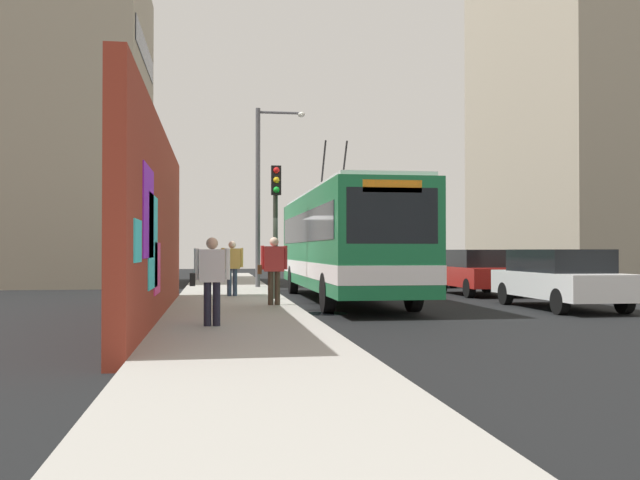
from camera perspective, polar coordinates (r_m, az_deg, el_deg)
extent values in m
plane|color=black|center=(20.42, -2.58, -5.21)|extent=(80.00, 80.00, 0.00)
cube|color=#9E9B93|center=(20.31, -7.09, -5.02)|extent=(48.00, 3.20, 0.15)
cube|color=maroon|center=(16.02, -12.98, 1.16)|extent=(13.42, 0.30, 4.22)
cube|color=#33D8E5|center=(13.12, -13.29, -0.13)|extent=(1.82, 0.02, 1.69)
cube|color=#F2338C|center=(14.07, -12.97, -2.23)|extent=(1.36, 0.02, 1.00)
cube|color=#8C19D8|center=(12.24, -13.64, 2.18)|extent=(1.82, 0.02, 1.54)
cube|color=#33D8E5|center=(10.58, -14.46, -0.07)|extent=(0.96, 0.02, 0.62)
cube|color=#9E937F|center=(34.98, -20.30, 8.60)|extent=(9.46, 7.69, 14.52)
cube|color=black|center=(34.05, -13.93, 3.98)|extent=(8.04, 0.04, 1.10)
cube|color=black|center=(34.46, -13.91, 9.28)|extent=(8.04, 0.04, 1.10)
cube|color=black|center=(35.17, -13.89, 14.42)|extent=(8.04, 0.04, 1.10)
cube|color=#9E937F|center=(38.81, 21.44, 9.07)|extent=(13.15, 9.19, 16.39)
cube|color=#19723F|center=(21.72, 1.85, -0.09)|extent=(12.31, 2.45, 2.78)
cube|color=silver|center=(21.79, 1.85, 3.72)|extent=(11.82, 2.25, 0.12)
cube|color=white|center=(21.73, 1.85, -2.31)|extent=(12.33, 2.47, 0.44)
cube|color=black|center=(15.74, 5.84, 1.97)|extent=(0.04, 2.08, 1.25)
cube|color=black|center=(21.73, 1.85, 1.01)|extent=(11.33, 2.48, 0.89)
cube|color=orange|center=(15.80, 5.83, 4.33)|extent=(0.06, 1.35, 0.28)
cylinder|color=black|center=(23.74, 1.88, 5.38)|extent=(1.43, 0.06, 2.00)
cylinder|color=black|center=(23.63, 0.20, 5.41)|extent=(1.43, 0.06, 2.00)
cylinder|color=black|center=(18.16, 7.52, -4.17)|extent=(1.00, 0.28, 1.00)
cylinder|color=black|center=(17.68, 0.61, -4.26)|extent=(1.00, 0.28, 1.00)
cylinder|color=black|center=(25.82, 2.70, -3.18)|extent=(1.00, 0.28, 1.00)
cylinder|color=black|center=(25.49, -2.19, -3.21)|extent=(1.00, 0.28, 1.00)
cube|color=white|center=(19.88, 18.78, -3.41)|extent=(4.89, 1.88, 0.66)
cube|color=black|center=(19.95, 18.64, -1.59)|extent=(2.94, 1.69, 0.60)
cylinder|color=black|center=(18.91, 23.30, -4.52)|extent=(0.64, 0.22, 0.64)
cylinder|color=black|center=(18.09, 18.75, -4.71)|extent=(0.64, 0.22, 0.64)
cylinder|color=black|center=(21.72, 18.80, -4.06)|extent=(0.64, 0.22, 0.64)
cylinder|color=black|center=(21.00, 14.71, -4.19)|extent=(0.64, 0.22, 0.64)
cube|color=#B21E19|center=(25.28, 12.63, -2.87)|extent=(4.25, 1.92, 0.66)
cube|color=black|center=(25.34, 12.56, -1.44)|extent=(2.55, 1.73, 0.60)
cylinder|color=black|center=(24.33, 15.72, -3.72)|extent=(0.64, 0.22, 0.64)
cylinder|color=black|center=(23.68, 11.91, -3.81)|extent=(0.64, 0.22, 0.64)
cylinder|color=black|center=(26.91, 13.27, -3.45)|extent=(0.64, 0.22, 0.64)
cylinder|color=black|center=(26.32, 9.78, -3.52)|extent=(0.64, 0.22, 0.64)
cube|color=navy|center=(31.35, 8.41, -2.49)|extent=(4.52, 1.80, 0.66)
cube|color=black|center=(31.42, 8.36, -1.33)|extent=(2.71, 1.62, 0.60)
cylinder|color=black|center=(30.19, 10.68, -3.17)|extent=(0.64, 0.22, 0.64)
cylinder|color=black|center=(29.70, 7.77, -3.22)|extent=(0.64, 0.22, 0.64)
cylinder|color=black|center=(33.02, 8.98, -2.98)|extent=(0.64, 0.22, 0.64)
cylinder|color=black|center=(32.58, 6.30, -3.01)|extent=(0.64, 0.22, 0.64)
cube|color=#38383D|center=(37.23, 5.68, -2.23)|extent=(4.12, 1.80, 0.66)
cube|color=black|center=(37.30, 5.65, -1.26)|extent=(2.47, 1.62, 0.60)
cylinder|color=black|center=(36.13, 7.44, -2.79)|extent=(0.64, 0.22, 0.64)
cylinder|color=black|center=(35.72, 4.97, -2.82)|extent=(0.64, 0.22, 0.64)
cylinder|color=black|center=(38.75, 6.34, -2.66)|extent=(0.64, 0.22, 0.64)
cylinder|color=black|center=(38.37, 4.03, -2.68)|extent=(0.64, 0.22, 0.64)
cylinder|color=#2D3F59|center=(22.04, -6.87, -3.40)|extent=(0.14, 0.14, 0.84)
cylinder|color=#2D3F59|center=(22.04, -7.31, -3.40)|extent=(0.14, 0.14, 0.84)
cube|color=gold|center=(22.02, -7.08, -1.50)|extent=(0.22, 0.49, 0.63)
cylinder|color=gold|center=(22.03, -6.32, -1.42)|extent=(0.09, 0.09, 0.60)
cylinder|color=gold|center=(22.01, -7.85, -1.41)|extent=(0.09, 0.09, 0.60)
sphere|color=beige|center=(22.02, -7.08, -0.39)|extent=(0.23, 0.23, 0.23)
cylinder|color=#1E1E2D|center=(13.35, -8.33, -5.12)|extent=(0.14, 0.14, 0.81)
cylinder|color=#1E1E2D|center=(13.35, -9.05, -5.12)|extent=(0.14, 0.14, 0.81)
cube|color=silver|center=(13.31, -8.68, -2.06)|extent=(0.22, 0.48, 0.61)
cylinder|color=silver|center=(13.32, -7.44, -1.93)|extent=(0.09, 0.09, 0.58)
cylinder|color=silver|center=(13.32, -9.92, -1.92)|extent=(0.09, 0.09, 0.58)
sphere|color=tan|center=(13.31, -8.68, -0.27)|extent=(0.22, 0.22, 0.22)
cube|color=black|center=(13.33, -10.22, -3.15)|extent=(0.14, 0.10, 0.24)
cylinder|color=#3F3326|center=(18.32, -3.45, -3.89)|extent=(0.14, 0.14, 0.86)
cylinder|color=#3F3326|center=(18.30, -4.00, -3.89)|extent=(0.14, 0.14, 0.86)
cube|color=#BF3333|center=(18.29, -3.72, -1.52)|extent=(0.22, 0.50, 0.65)
cylinder|color=#BF3333|center=(18.31, -2.78, -1.42)|extent=(0.09, 0.09, 0.62)
cylinder|color=#BF3333|center=(18.26, -4.66, -1.42)|extent=(0.09, 0.09, 0.62)
sphere|color=beige|center=(18.29, -3.72, -0.14)|extent=(0.23, 0.23, 0.23)
cube|color=#593319|center=(18.27, -4.88, -2.38)|extent=(0.14, 0.10, 0.24)
cylinder|color=#2D382D|center=(20.56, -3.61, 0.63)|extent=(0.14, 0.14, 3.87)
cube|color=black|center=(20.43, -3.55, 4.81)|extent=(0.20, 0.28, 0.84)
sphere|color=red|center=(20.36, -3.53, 5.62)|extent=(0.18, 0.18, 0.18)
sphere|color=yellow|center=(20.33, -3.53, 4.84)|extent=(0.18, 0.18, 0.18)
sphere|color=green|center=(20.30, -3.53, 4.05)|extent=(0.18, 0.18, 0.18)
cylinder|color=#4C4C51|center=(27.45, -5.02, 3.44)|extent=(0.18, 0.18, 6.90)
cylinder|color=#4C4C51|center=(27.95, -3.26, 10.19)|extent=(0.10, 1.69, 0.10)
ellipsoid|color=silver|center=(28.03, -1.51, 10.06)|extent=(0.44, 0.28, 0.20)
cylinder|color=black|center=(17.50, 0.41, -5.93)|extent=(1.14, 1.14, 0.00)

